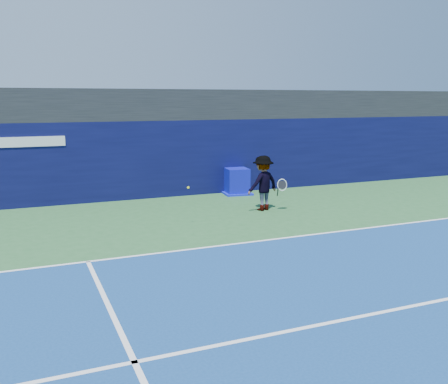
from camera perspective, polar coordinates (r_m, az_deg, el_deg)
The scene contains 8 objects.
ground at distance 11.46m, azimuth 12.91°, elevation -9.14°, with size 80.00×80.00×0.00m, color #2A5E2F.
baseline at distance 13.88m, azimuth 5.70°, elevation -5.40°, with size 24.00×0.10×0.01m, color white.
service_line at distance 10.02m, azimuth 19.69°, elevation -12.39°, with size 24.00×0.10×0.01m, color white.
stadium_band at distance 21.21m, azimuth -5.22°, elevation 9.94°, with size 36.00×3.00×1.20m, color black.
back_wall_assembly at distance 20.39m, azimuth -4.28°, elevation 4.01°, with size 36.00×1.03×3.00m.
equipment_cart at distance 20.34m, azimuth 1.48°, elevation 1.12°, with size 1.22×1.22×1.05m.
tennis_player at distance 17.31m, azimuth 4.48°, elevation 1.02°, with size 1.45×1.00×1.91m.
tennis_ball at distance 15.14m, azimuth -4.11°, elevation 0.50°, with size 0.07×0.07×0.07m.
Camera 1 is at (-6.38, -8.73, 3.81)m, focal length 40.00 mm.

